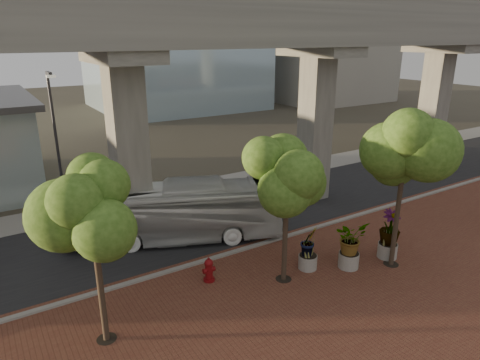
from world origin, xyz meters
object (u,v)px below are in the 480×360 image
transit_bus (174,213)px  planter_front (350,240)px  fire_hydrant (209,270)px  parked_car (423,146)px

transit_bus → planter_front: 8.90m
transit_bus → planter_front: transit_bus is taller
fire_hydrant → planter_front: (5.98, -2.38, 0.85)m
transit_bus → planter_front: (5.58, -6.94, -0.09)m
parked_car → fire_hydrant: size_ratio=4.06×
transit_bus → parked_car: 26.39m
transit_bus → fire_hydrant: (-0.40, -4.56, -0.94)m
fire_hydrant → planter_front: bearing=-21.7°
parked_car → fire_hydrant: parked_car is taller
transit_bus → fire_hydrant: 4.68m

